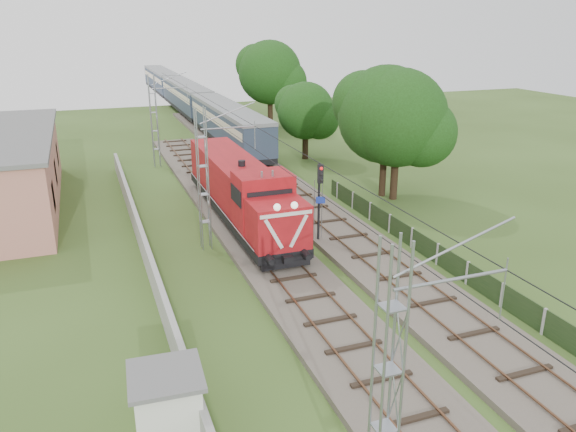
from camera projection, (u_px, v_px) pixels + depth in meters
name	position (u px, v px, depth m)	size (l,w,h in m)	color
ground	(346.00, 346.00, 22.37)	(140.00, 140.00, 0.00)	#33481B
track_main	(286.00, 272.00, 28.50)	(4.20, 70.00, 0.45)	#6B6054
track_side	(289.00, 193.00, 41.65)	(4.20, 80.00, 0.45)	#6B6054
catenary	(204.00, 179.00, 30.69)	(3.31, 70.00, 8.00)	gray
boundary_wall	(143.00, 244.00, 30.62)	(0.25, 40.00, 1.50)	#9E9E99
fence	(467.00, 273.00, 27.44)	(0.12, 32.00, 1.20)	black
locomotive	(240.00, 189.00, 35.23)	(3.01, 17.18, 4.36)	black
coach_rake	(186.00, 95.00, 77.07)	(3.06, 68.32, 3.54)	black
signal_post	(320.00, 190.00, 31.44)	(0.52, 0.41, 4.81)	black
relay_hut	(168.00, 405.00, 17.15)	(2.35, 2.35, 2.30)	silver
tree_a	(399.00, 119.00, 38.90)	(7.18, 6.84, 9.31)	#312314
tree_b	(387.00, 116.00, 39.65)	(7.28, 6.93, 9.44)	#312314
tree_c	(306.00, 111.00, 51.16)	(5.46, 5.20, 7.08)	#312314
tree_d	(271.00, 73.00, 66.45)	(7.85, 7.48, 10.17)	#312314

